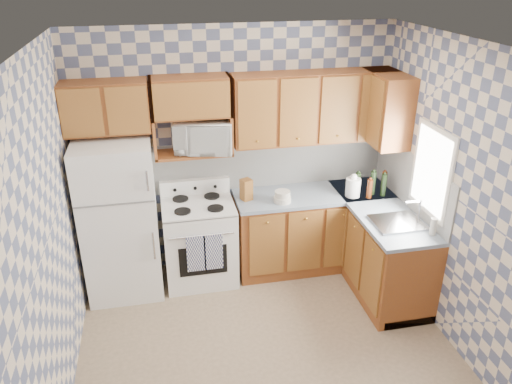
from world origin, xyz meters
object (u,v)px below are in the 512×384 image
Objects in this scene: refrigerator at (120,219)px; stove_body at (200,242)px; electric_kettle at (353,187)px; microwave at (204,136)px.

refrigerator reaches higher than stove_body.
refrigerator is 0.89m from stove_body.
refrigerator is 2.49m from electric_kettle.
stove_body is at bearing 175.04° from electric_kettle.
electric_kettle is at bearing -4.96° from stove_body.
stove_body is 1.18m from microwave.
stove_body is (0.80, 0.03, -0.39)m from refrigerator.
stove_body is at bearing 1.78° from refrigerator.
electric_kettle is at bearing -2.78° from refrigerator.
microwave reaches higher than stove_body.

